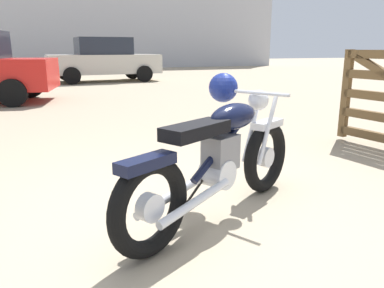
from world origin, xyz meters
The scene contains 4 objects.
ground_plane centered at (0.00, 0.00, 0.00)m, with size 80.00×80.00×0.00m, color gray.
vintage_motorcycle centered at (0.27, 0.02, 0.49)m, with size 1.86×1.18×1.07m.
silver_sedan_mid centered at (1.30, 12.84, 0.84)m, with size 4.29×2.11×1.67m.
industrial_building centered at (5.88, 29.44, 3.67)m, with size 18.68×13.61×16.44m.
Camera 1 is at (-0.92, -2.49, 1.26)m, focal length 35.56 mm.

